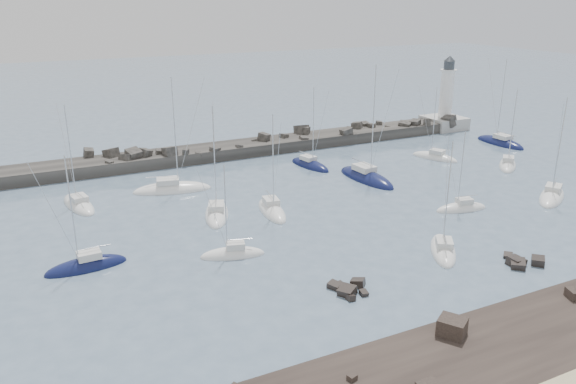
% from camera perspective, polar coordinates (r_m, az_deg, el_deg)
% --- Properties ---
extents(ground, '(400.00, 400.00, 0.00)m').
position_cam_1_polar(ground, '(58.26, 4.90, -5.60)').
color(ground, slate).
rests_on(ground, ground).
extents(rock_shelf, '(140.00, 12.49, 2.03)m').
position_cam_1_polar(rock_shelf, '(43.69, 20.72, -16.13)').
color(rock_shelf, black).
rests_on(rock_shelf, ground).
extents(rock_cluster_near, '(3.61, 3.55, 1.43)m').
position_cam_1_polar(rock_cluster_near, '(50.18, 6.02, -9.84)').
color(rock_cluster_near, black).
rests_on(rock_cluster_near, ground).
extents(rock_cluster_far, '(4.13, 3.93, 1.42)m').
position_cam_1_polar(rock_cluster_far, '(58.74, 22.60, -6.67)').
color(rock_cluster_far, black).
rests_on(rock_cluster_far, ground).
extents(breakwater, '(115.00, 7.42, 4.93)m').
position_cam_1_polar(breakwater, '(88.85, -11.98, 3.10)').
color(breakwater, '#2E2B28').
rests_on(breakwater, ground).
extents(lighthouse, '(7.00, 7.00, 14.60)m').
position_cam_1_polar(lighthouse, '(113.72, 15.63, 7.76)').
color(lighthouse, '#A8A8A3').
rests_on(lighthouse, ground).
extents(sailboat_1, '(4.21, 8.90, 13.43)m').
position_cam_1_polar(sailboat_1, '(73.61, -20.47, -1.27)').
color(sailboat_1, white).
rests_on(sailboat_1, ground).
extents(sailboat_2, '(7.72, 2.77, 12.18)m').
position_cam_1_polar(sailboat_2, '(57.03, -19.78, -7.16)').
color(sailboat_2, '#101643').
rests_on(sailboat_2, ground).
extents(sailboat_3, '(5.61, 9.21, 13.92)m').
position_cam_1_polar(sailboat_3, '(66.70, -7.25, -2.24)').
color(sailboat_3, white).
rests_on(sailboat_3, ground).
extents(sailboat_4, '(10.72, 5.42, 16.09)m').
position_cam_1_polar(sailboat_4, '(75.90, -11.68, 0.20)').
color(sailboat_4, white).
rests_on(sailboat_4, ground).
extents(sailboat_5, '(6.71, 3.66, 10.36)m').
position_cam_1_polar(sailboat_5, '(56.34, -5.63, -6.37)').
color(sailboat_5, white).
rests_on(sailboat_5, ground).
extents(sailboat_6, '(3.71, 8.46, 13.01)m').
position_cam_1_polar(sailboat_6, '(67.13, -1.64, -1.94)').
color(sailboat_6, white).
rests_on(sailboat_6, ground).
extents(sailboat_7, '(6.38, 7.73, 12.27)m').
position_cam_1_polar(sailboat_7, '(59.05, 15.48, -5.77)').
color(sailboat_7, white).
rests_on(sailboat_7, ground).
extents(sailboat_8, '(4.37, 11.26, 17.30)m').
position_cam_1_polar(sailboat_8, '(79.76, 7.95, 1.37)').
color(sailboat_8, '#101643').
rests_on(sailboat_8, ground).
extents(sailboat_9, '(6.85, 3.33, 10.58)m').
position_cam_1_polar(sailboat_9, '(70.95, 17.19, -1.65)').
color(sailboat_9, white).
rests_on(sailboat_9, ground).
extents(sailboat_10, '(5.23, 8.00, 12.18)m').
position_cam_1_polar(sailboat_10, '(92.33, 14.68, 3.38)').
color(sailboat_10, white).
rests_on(sailboat_10, ground).
extents(sailboat_11, '(9.01, 7.16, 14.08)m').
position_cam_1_polar(sailboat_11, '(79.22, 25.21, -0.48)').
color(sailboat_11, white).
rests_on(sailboat_11, ground).
extents(sailboat_12, '(7.39, 7.06, 12.50)m').
position_cam_1_polar(sailboat_12, '(91.37, 21.40, 2.51)').
color(sailboat_12, white).
rests_on(sailboat_12, ground).
extents(sailboat_13, '(3.41, 10.05, 15.63)m').
position_cam_1_polar(sailboat_13, '(105.06, 20.74, 4.66)').
color(sailboat_13, '#101643').
rests_on(sailboat_13, ground).
extents(sailboat_14, '(4.07, 8.58, 13.04)m').
position_cam_1_polar(sailboat_14, '(85.23, 2.23, 2.70)').
color(sailboat_14, '#101643').
rests_on(sailboat_14, ground).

